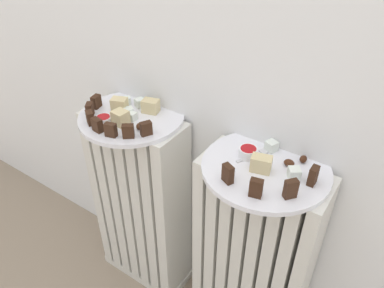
{
  "coord_description": "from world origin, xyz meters",
  "views": [
    {
      "loc": [
        0.44,
        -0.37,
        1.22
      ],
      "look_at": [
        0.0,
        0.28,
        0.67
      ],
      "focal_mm": 34.46,
      "sensor_mm": 36.0,
      "label": 1
    }
  ],
  "objects": [
    {
      "name": "turkish_delight_left_3",
      "position": [
        -0.21,
        0.27,
        0.7
      ],
      "size": [
        0.03,
        0.03,
        0.02
      ],
      "primitive_type": "cube",
      "rotation": [
        0.0,
        0.0,
        0.99
      ],
      "color": "white",
      "rests_on": "plate_left"
    },
    {
      "name": "turkish_delight_left_0",
      "position": [
        -0.22,
        0.33,
        0.7
      ],
      "size": [
        0.03,
        0.03,
        0.03
      ],
      "primitive_type": "cube",
      "rotation": [
        0.0,
        0.0,
        1.13
      ],
      "color": "white",
      "rests_on": "plate_left"
    },
    {
      "name": "dark_cake_slice_left_5",
      "position": [
        -0.14,
        0.19,
        0.71
      ],
      "size": [
        0.03,
        0.03,
        0.04
      ],
      "primitive_type": "cube",
      "rotation": [
        0.0,
        0.0,
        0.67
      ],
      "color": "#382114",
      "rests_on": "plate_left"
    },
    {
      "name": "jam_bowl_left",
      "position": [
        -0.24,
        0.21,
        0.7
      ],
      "size": [
        0.04,
        0.04,
        0.02
      ],
      "color": "white",
      "rests_on": "plate_left"
    },
    {
      "name": "jam_bowl_right",
      "position": [
        0.15,
        0.29,
        0.7
      ],
      "size": [
        0.05,
        0.05,
        0.02
      ],
      "color": "white",
      "rests_on": "plate_right"
    },
    {
      "name": "radiator_right",
      "position": [
        0.21,
        0.28,
        0.34
      ],
      "size": [
        0.32,
        0.14,
        0.68
      ],
      "color": "silver",
      "rests_on": "ground_plane"
    },
    {
      "name": "turkish_delight_left_2",
      "position": [
        -0.26,
        0.32,
        0.7
      ],
      "size": [
        0.03,
        0.03,
        0.02
      ],
      "primitive_type": "cube",
      "rotation": [
        0.0,
        0.0,
        0.73
      ],
      "color": "white",
      "rests_on": "plate_left"
    },
    {
      "name": "dark_cake_slice_left_3",
      "position": [
        -0.22,
        0.17,
        0.71
      ],
      "size": [
        0.03,
        0.02,
        0.04
      ],
      "primitive_type": "cube",
      "rotation": [
        0.0,
        0.0,
        -0.14
      ],
      "color": "#382114",
      "rests_on": "plate_left"
    },
    {
      "name": "medjool_date_left_0",
      "position": [
        -0.14,
        0.24,
        0.7
      ],
      "size": [
        0.03,
        0.03,
        0.01
      ],
      "primitive_type": "ellipsoid",
      "rotation": [
        0.0,
        0.0,
        2.23
      ],
      "color": "#3D1E0F",
      "rests_on": "plate_left"
    },
    {
      "name": "plate_right",
      "position": [
        0.21,
        0.28,
        0.69
      ],
      "size": [
        0.3,
        0.3,
        0.01
      ],
      "primitive_type": "cylinder",
      "color": "white",
      "rests_on": "radiator_right"
    },
    {
      "name": "marble_cake_slice_left_1",
      "position": [
        -0.2,
        0.23,
        0.71
      ],
      "size": [
        0.04,
        0.04,
        0.04
      ],
      "primitive_type": "cube",
      "rotation": [
        0.0,
        0.0,
        -0.09
      ],
      "color": "beige",
      "rests_on": "plate_left"
    },
    {
      "name": "marble_cake_slice_right_0",
      "position": [
        0.2,
        0.26,
        0.71
      ],
      "size": [
        0.05,
        0.04,
        0.04
      ],
      "primitive_type": "cube",
      "rotation": [
        0.0,
        0.0,
        0.26
      ],
      "color": "beige",
      "rests_on": "plate_right"
    },
    {
      "name": "plate_left",
      "position": [
        -0.21,
        0.28,
        0.69
      ],
      "size": [
        0.3,
        0.3,
        0.01
      ],
      "primitive_type": "cylinder",
      "color": "white",
      "rests_on": "radiator_left"
    },
    {
      "name": "radiator_left",
      "position": [
        -0.21,
        0.28,
        0.34
      ],
      "size": [
        0.32,
        0.14,
        0.68
      ],
      "color": "silver",
      "rests_on": "ground_plane"
    },
    {
      "name": "turkish_delight_right_0",
      "position": [
        0.19,
        0.34,
        0.7
      ],
      "size": [
        0.03,
        0.03,
        0.02
      ],
      "primitive_type": "cube",
      "rotation": [
        0.0,
        0.0,
        1.21
      ],
      "color": "white",
      "rests_on": "plate_right"
    },
    {
      "name": "dark_cake_slice_left_1",
      "position": [
        -0.3,
        0.21,
        0.71
      ],
      "size": [
        0.03,
        0.03,
        0.04
      ],
      "primitive_type": "cube",
      "rotation": [
        0.0,
        0.0,
        -0.95
      ],
      "color": "#382114",
      "rests_on": "plate_left"
    },
    {
      "name": "medjool_date_right_0",
      "position": [
        0.27,
        0.34,
        0.7
      ],
      "size": [
        0.02,
        0.02,
        0.02
      ],
      "primitive_type": "ellipsoid",
      "rotation": [
        0.0,
        0.0,
        1.65
      ],
      "color": "#3D1E0F",
      "rests_on": "plate_right"
    },
    {
      "name": "dark_cake_slice_right_3",
      "position": [
        0.31,
        0.28,
        0.71
      ],
      "size": [
        0.02,
        0.03,
        0.04
      ],
      "primitive_type": "cube",
      "rotation": [
        0.0,
        0.0,
        1.56
      ],
      "color": "#382114",
      "rests_on": "plate_right"
    },
    {
      "name": "medjool_date_left_1",
      "position": [
        -0.21,
        0.37,
        0.7
      ],
      "size": [
        0.03,
        0.03,
        0.02
      ],
      "primitive_type": "ellipsoid",
      "rotation": [
        0.0,
        0.0,
        2.79
      ],
      "color": "#3D1E0F",
      "rests_on": "plate_left"
    },
    {
      "name": "dark_cake_slice_left_2",
      "position": [
        -0.27,
        0.18,
        0.71
      ],
      "size": [
        0.03,
        0.03,
        0.04
      ],
      "primitive_type": "cube",
      "rotation": [
        0.0,
        0.0,
        -0.54
      ],
      "color": "#382114",
      "rests_on": "plate_left"
    },
    {
      "name": "turkish_delight_right_1",
      "position": [
        0.27,
        0.28,
        0.7
      ],
      "size": [
        0.04,
        0.04,
        0.03
      ],
      "primitive_type": "cube",
      "rotation": [
        0.0,
        0.0,
        0.6
      ],
      "color": "white",
      "rests_on": "plate_right"
    },
    {
      "name": "dark_cake_slice_left_0",
      "position": [
        -0.32,
        0.25,
        0.71
      ],
      "size": [
        0.02,
        0.03,
        0.04
      ],
      "primitive_type": "cube",
      "rotation": [
        0.0,
        0.0,
        -1.35
      ],
      "color": "#382114",
      "rests_on": "plate_left"
    },
    {
      "name": "dark_cake_slice_right_2",
      "position": [
        0.29,
        0.21,
        0.71
      ],
      "size": [
        0.03,
        0.03,
        0.04
      ],
      "primitive_type": "cube",
      "rotation": [
        0.0,
        0.0,
        0.89
      ],
      "color": "#382114",
      "rests_on": "plate_right"
    },
    {
      "name": "marble_cake_slice_left_2",
      "position": [
        -0.17,
        0.32,
        0.71
      ],
      "size": [
        0.05,
        0.04,
        0.04
      ],
      "primitive_type": "cube",
      "rotation": [
        0.0,
        0.0,
        0.26
      ],
      "color": "beige",
      "rests_on": "plate_left"
    },
    {
      "name": "marble_cake_slice_left_0",
      "position": [
        -0.24,
        0.27,
        0.71
      ],
      "size": [
        0.05,
        0.05,
        0.04
      ],
      "primitive_type": "cube",
      "rotation": [
        0.0,
        0.0,
        0.4
      ],
      "color": "beige",
      "rests_on": "plate_left"
    },
    {
      "name": "dark_cake_slice_right_1",
      "position": [
        0.23,
        0.17,
        0.71
      ],
      "size": [
        0.03,
        0.02,
        0.04
      ],
      "primitive_type": "cube",
      "rotation": [
        0.0,
        0.0,
        0.23
      ],
      "color": "#382114",
      "rests_on": "plate_right"
    },
    {
      "name": "turkish_delight_left_1",
      "position": [
        -0.19,
        0.26,
        0.7
      ],
      "size": [
        0.02,
        0.02,
        0.02
      ],
      "primitive_type": "cube",
      "rotation": [
        0.0,
        0.0,
        0.05
      ],
      "color": "white",
      "rests_on": "plate_left"
    },
    {
      "name": "medjool_date_right_1",
      "position": [
        0.25,
        0.31,
        0.7
      ],
      "size": [
        0.03,
        0.02,
        0.02
      ],
      "primitive_type": "ellipsoid",
      "rotation": [
        0.0,
        0.0,
        0.13
      ],
      "color": "#3D1E0F",
      "rests_on": "plate_right"
    },
    {
      "name": "dark_cake_slice_left_4",
      "position": [
        -0.18,
        0.17,
        0.71
      ],
      "size": [
        0.03,
        0.02,
        0.04
      ],
      "primitive_type": "cube",
      "rotation": [
        0.0,
        0.0,
        0.26
      ],
      "color": "#382114",
      "rests_on": "plate_left"
    },
    {
      "name": "dark_cake_slice_right_0",
      "position": [
        0.16,
        0.18,
        0.71
      ],
      "size": [
        0.03,
        0.03,
        0.04
      ],
      "primitive_type": "cube",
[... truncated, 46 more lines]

